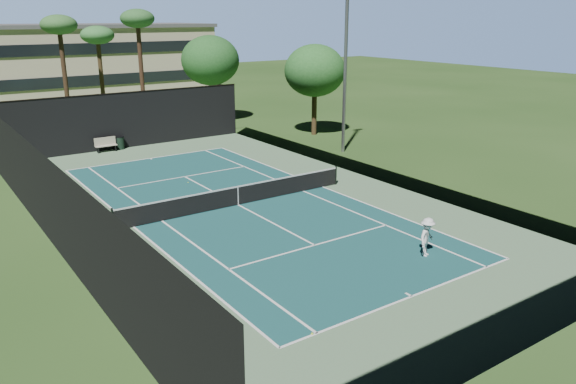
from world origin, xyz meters
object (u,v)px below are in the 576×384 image
(tennis_ball_a, at_px, (312,334))
(park_bench, at_px, (106,144))
(player, at_px, (427,237))
(tennis_ball_b, at_px, (167,206))
(tennis_ball_c, at_px, (188,182))
(tennis_net, at_px, (238,195))
(tennis_ball_d, at_px, (75,203))
(trash_bin, at_px, (120,143))

(tennis_ball_a, height_order, park_bench, park_bench)
(player, xyz_separation_m, tennis_ball_b, (-6.13, 11.62, -0.77))
(player, height_order, park_bench, player)
(tennis_ball_a, bearing_deg, tennis_ball_c, 77.10)
(tennis_net, distance_m, tennis_ball_b, 3.64)
(tennis_net, relative_size, player, 8.07)
(tennis_ball_b, xyz_separation_m, tennis_ball_c, (2.71, 3.27, -0.00))
(tennis_ball_d, distance_m, trash_bin, 12.35)
(tennis_ball_a, bearing_deg, park_bench, 84.84)
(park_bench, bearing_deg, tennis_ball_d, -115.20)
(tennis_ball_a, distance_m, trash_bin, 27.82)
(player, relative_size, tennis_ball_d, 21.62)
(tennis_net, xyz_separation_m, park_bench, (-1.79, 15.59, -0.01))
(park_bench, bearing_deg, player, -79.20)
(player, xyz_separation_m, trash_bin, (-3.72, 25.51, -0.32))
(tennis_ball_b, distance_m, trash_bin, 14.10)
(player, distance_m, trash_bin, 25.78)
(tennis_ball_a, distance_m, park_bench, 27.55)
(player, height_order, tennis_ball_a, player)
(player, height_order, trash_bin, player)
(player, bearing_deg, tennis_ball_a, 173.65)
(tennis_net, distance_m, player, 10.23)
(tennis_ball_c, xyz_separation_m, park_bench, (-1.41, 10.46, 0.52))
(tennis_ball_a, relative_size, trash_bin, 0.08)
(tennis_ball_b, xyz_separation_m, park_bench, (1.30, 13.73, 0.51))
(player, bearing_deg, park_bench, 78.55)
(player, distance_m, tennis_ball_c, 15.29)
(player, distance_m, tennis_ball_b, 13.16)
(trash_bin, bearing_deg, player, -81.69)
(tennis_ball_b, bearing_deg, trash_bin, 80.16)
(player, bearing_deg, tennis_net, 85.09)
(tennis_ball_c, relative_size, trash_bin, 0.06)
(tennis_ball_b, height_order, park_bench, park_bench)
(tennis_ball_c, bearing_deg, tennis_net, -85.80)
(tennis_ball_c, distance_m, trash_bin, 10.63)
(park_bench, bearing_deg, trash_bin, 8.00)
(tennis_ball_c, bearing_deg, player, -77.05)
(tennis_ball_c, bearing_deg, trash_bin, 91.62)
(park_bench, distance_m, trash_bin, 1.12)
(player, xyz_separation_m, park_bench, (-4.83, 25.35, -0.25))
(player, bearing_deg, trash_bin, 76.07)
(tennis_ball_c, bearing_deg, tennis_ball_b, -129.66)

